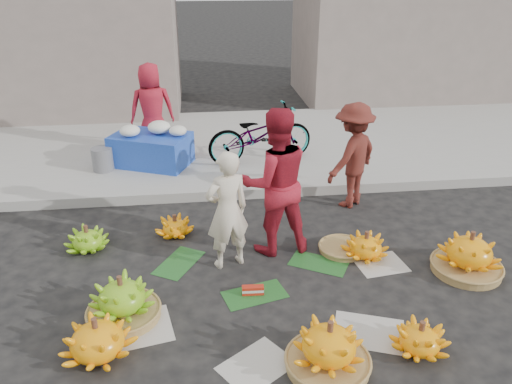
{
  "coord_description": "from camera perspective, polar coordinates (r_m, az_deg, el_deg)",
  "views": [
    {
      "loc": [
        -0.59,
        -4.43,
        3.18
      ],
      "look_at": [
        0.04,
        0.83,
        0.7
      ],
      "focal_mm": 35.0,
      "sensor_mm": 36.0,
      "label": 1
    }
  ],
  "objects": [
    {
      "name": "flower_vendor",
      "position": [
        8.73,
        -11.8,
        9.32
      ],
      "size": [
        0.81,
        0.6,
        1.53
      ],
      "primitive_type": "imported",
      "rotation": [
        0.0,
        0.0,
        3.3
      ],
      "color": "red",
      "rests_on": "sidewalk"
    },
    {
      "name": "banana_bunch_4",
      "position": [
        6.03,
        23.15,
        -6.55
      ],
      "size": [
        0.82,
        0.82,
        0.51
      ],
      "rotation": [
        0.0,
        0.0,
        0.23
      ],
      "color": "olive",
      "rests_on": "ground"
    },
    {
      "name": "incense_stack",
      "position": [
        5.3,
        -0.36,
        -11.13
      ],
      "size": [
        0.23,
        0.08,
        0.09
      ],
      "primitive_type": "cube",
      "rotation": [
        0.0,
        0.0,
        -0.04
      ],
      "color": "red",
      "rests_on": "ground"
    },
    {
      "name": "banana_bunch_6",
      "position": [
        6.33,
        -18.71,
        -5.13
      ],
      "size": [
        0.5,
        0.5,
        0.32
      ],
      "rotation": [
        0.0,
        0.0,
        -0.01
      ],
      "color": "#5FA918",
      "rests_on": "ground"
    },
    {
      "name": "curb",
      "position": [
        7.35,
        -1.53,
        0.08
      ],
      "size": [
        40.0,
        0.25,
        0.15
      ],
      "primitive_type": "cube",
      "color": "gray",
      "rests_on": "ground"
    },
    {
      "name": "banana_bunch_7",
      "position": [
        6.38,
        -9.22,
        -3.95
      ],
      "size": [
        0.51,
        0.51,
        0.29
      ],
      "rotation": [
        0.0,
        0.0,
        0.17
      ],
      "color": "#FFA40C",
      "rests_on": "ground"
    },
    {
      "name": "grey_bucket",
      "position": [
        8.27,
        -17.14,
        3.6
      ],
      "size": [
        0.33,
        0.33,
        0.37
      ],
      "primitive_type": "cylinder",
      "color": "slate",
      "rests_on": "sidewalk"
    },
    {
      "name": "banana_leaves",
      "position": [
        5.64,
        -0.62,
        -9.21
      ],
      "size": [
        2.0,
        1.0,
        0.0
      ],
      "primitive_type": null,
      "color": "#1A4F1F",
      "rests_on": "ground"
    },
    {
      "name": "ground",
      "position": [
        5.49,
        0.67,
        -10.35
      ],
      "size": [
        80.0,
        80.0,
        0.0
      ],
      "primitive_type": "plane",
      "color": "black",
      "rests_on": "ground"
    },
    {
      "name": "banana_bunch_3",
      "position": [
        4.82,
        18.24,
        -15.64
      ],
      "size": [
        0.61,
        0.61,
        0.32
      ],
      "rotation": [
        0.0,
        0.0,
        -0.24
      ],
      "color": "#FFA40C",
      "rests_on": "ground"
    },
    {
      "name": "basket_spare",
      "position": [
        6.11,
        9.8,
        -6.37
      ],
      "size": [
        0.68,
        0.68,
        0.06
      ],
      "primitive_type": "cylinder",
      "rotation": [
        0.0,
        0.0,
        0.3
      ],
      "color": "olive",
      "rests_on": "ground"
    },
    {
      "name": "newspaper_scatter",
      "position": [
        4.86,
        1.93,
        -15.75
      ],
      "size": [
        3.2,
        1.8,
        0.0
      ],
      "primitive_type": null,
      "color": "beige",
      "rests_on": "ground"
    },
    {
      "name": "flower_table",
      "position": [
        8.29,
        -11.85,
        5.02
      ],
      "size": [
        1.4,
        1.17,
        0.7
      ],
      "rotation": [
        0.0,
        0.0,
        -0.41
      ],
      "color": "#1B41B5",
      "rests_on": "sidewalk"
    },
    {
      "name": "vendor_red",
      "position": [
        5.68,
        2.16,
        1.12
      ],
      "size": [
        0.93,
        0.77,
        1.75
      ],
      "primitive_type": "imported",
      "rotation": [
        0.0,
        0.0,
        3.28
      ],
      "color": "red",
      "rests_on": "ground"
    },
    {
      "name": "banana_bunch_0",
      "position": [
        5.07,
        -15.04,
        -11.82
      ],
      "size": [
        0.82,
        0.82,
        0.48
      ],
      "rotation": [
        0.0,
        0.0,
        0.43
      ],
      "color": "olive",
      "rests_on": "ground"
    },
    {
      "name": "man_striped",
      "position": [
        6.97,
        10.97,
        4.1
      ],
      "size": [
        1.08,
        1.03,
        1.47
      ],
      "primitive_type": "imported",
      "rotation": [
        0.0,
        0.0,
        3.84
      ],
      "color": "#9E2A1C",
      "rests_on": "ground"
    },
    {
      "name": "banana_bunch_5",
      "position": [
        5.99,
        12.44,
        -6.03
      ],
      "size": [
        0.53,
        0.53,
        0.33
      ],
      "rotation": [
        0.0,
        0.0,
        -0.02
      ],
      "color": "#FFA40C",
      "rests_on": "ground"
    },
    {
      "name": "vendor_cream",
      "position": [
        5.46,
        -3.31,
        -2.13
      ],
      "size": [
        0.58,
        0.48,
        1.38
      ],
      "primitive_type": "imported",
      "rotation": [
        0.0,
        0.0,
        3.48
      ],
      "color": "silver",
      "rests_on": "ground"
    },
    {
      "name": "building_left",
      "position": [
        12.18,
        -24.18,
        17.49
      ],
      "size": [
        6.0,
        3.0,
        4.0
      ],
      "primitive_type": "cube",
      "color": "gray",
      "rests_on": "sidewalk"
    },
    {
      "name": "banana_bunch_2",
      "position": [
        4.44,
        8.31,
        -17.21
      ],
      "size": [
        0.72,
        0.72,
        0.49
      ],
      "rotation": [
        0.0,
        0.0,
        0.05
      ],
      "color": "olive",
      "rests_on": "ground"
    },
    {
      "name": "sidewalk",
      "position": [
        9.29,
        -2.75,
        5.45
      ],
      "size": [
        40.0,
        4.0,
        0.12
      ],
      "primitive_type": "cube",
      "color": "gray",
      "rests_on": "ground"
    },
    {
      "name": "banana_bunch_1",
      "position": [
        4.73,
        -17.7,
        -15.74
      ],
      "size": [
        0.66,
        0.66,
        0.4
      ],
      "rotation": [
        0.0,
        0.0,
        0.02
      ],
      "color": "#FFA40C",
      "rests_on": "ground"
    },
    {
      "name": "bicycle",
      "position": [
        8.2,
        0.5,
        6.62
      ],
      "size": [
        0.95,
        1.85,
        0.93
      ],
      "primitive_type": "imported",
      "rotation": [
        0.0,
        0.0,
        1.77
      ],
      "color": "gray",
      "rests_on": "sidewalk"
    }
  ]
}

